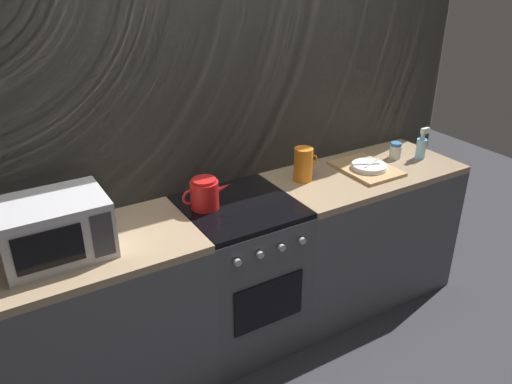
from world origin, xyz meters
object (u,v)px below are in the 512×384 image
(dish_pile, at_px, (367,168))
(spice_jar, at_px, (395,150))
(stove_unit, at_px, (241,274))
(pitcher, at_px, (304,164))
(microwave, at_px, (54,228))
(spray_bottle, at_px, (421,147))
(kettle, at_px, (205,194))

(dish_pile, xyz_separation_m, spice_jar, (0.30, 0.07, 0.03))
(stove_unit, relative_size, pitcher, 4.50)
(stove_unit, bearing_deg, microwave, 179.84)
(spice_jar, relative_size, spray_bottle, 0.52)
(microwave, xyz_separation_m, kettle, (0.76, 0.07, -0.05))
(kettle, height_order, spray_bottle, spray_bottle)
(pitcher, relative_size, dish_pile, 0.50)
(kettle, distance_m, spray_bottle, 1.51)
(stove_unit, xyz_separation_m, spray_bottle, (1.33, -0.03, 0.53))
(microwave, height_order, kettle, microwave)
(spice_jar, distance_m, spray_bottle, 0.17)
(pitcher, xyz_separation_m, dish_pile, (0.42, -0.09, -0.08))
(spray_bottle, bearing_deg, microwave, 179.14)
(kettle, bearing_deg, microwave, -175.09)
(kettle, xyz_separation_m, spray_bottle, (1.50, -0.10, -0.00))
(pitcher, bearing_deg, spray_bottle, -7.80)
(stove_unit, xyz_separation_m, spice_jar, (1.20, 0.06, 0.50))
(stove_unit, xyz_separation_m, dish_pile, (0.90, -0.01, 0.47))
(kettle, height_order, pitcher, pitcher)
(stove_unit, height_order, kettle, kettle)
(microwave, bearing_deg, pitcher, 3.36)
(microwave, bearing_deg, spice_jar, 1.46)
(pitcher, relative_size, spray_bottle, 0.99)
(microwave, xyz_separation_m, spice_jar, (2.13, 0.05, -0.08))
(kettle, bearing_deg, dish_pile, -4.11)
(pitcher, xyz_separation_m, spray_bottle, (0.85, -0.12, -0.02))
(stove_unit, distance_m, dish_pile, 1.01)
(stove_unit, xyz_separation_m, kettle, (-0.17, 0.07, 0.53))
(stove_unit, relative_size, spray_bottle, 4.43)
(pitcher, bearing_deg, spice_jar, -2.29)
(microwave, distance_m, spice_jar, 2.13)
(dish_pile, bearing_deg, spray_bottle, -3.01)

